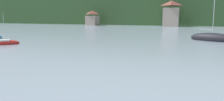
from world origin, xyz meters
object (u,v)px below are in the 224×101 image
Objects in this scene: sailboat_far_11 at (212,38)px; sailboat_mid_5 at (5,43)px; shore_building_west at (92,18)px; shore_building_westcentral at (171,14)px.

sailboat_mid_5 is at bearing -126.20° from sailboat_far_11.
sailboat_mid_5 is 34.99m from sailboat_far_11.
sailboat_far_11 is at bearing -47.76° from shore_building_west.
sailboat_far_11 is (31.28, 15.69, 0.21)m from sailboat_mid_5.
shore_building_west is 64.81m from sailboat_far_11.
sailboat_mid_5 is at bearing -79.10° from shore_building_west.
shore_building_westcentral is (32.57, 0.00, 1.72)m from shore_building_west.
sailboat_far_11 is at bearing -77.13° from shore_building_westcentral.
shore_building_westcentral is at bearing -152.03° from sailboat_mid_5.
sailboat_mid_5 is (-20.32, -63.63, -4.50)m from shore_building_westcentral.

